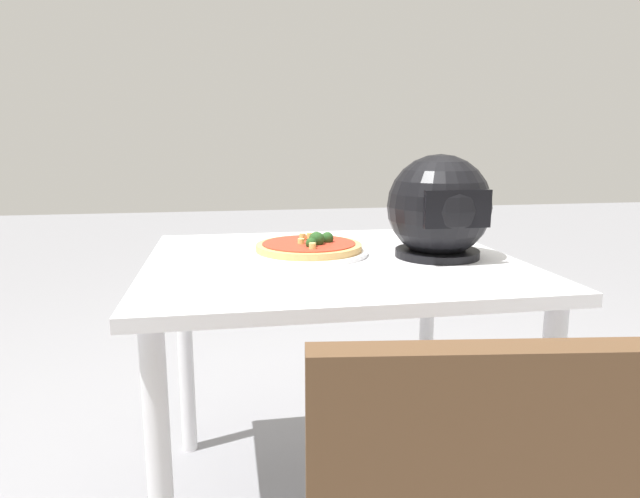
# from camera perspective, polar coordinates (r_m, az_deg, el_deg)

# --- Properties ---
(dining_table) EXTENTS (0.96, 0.87, 0.74)m
(dining_table) POSITION_cam_1_polar(r_m,az_deg,el_deg) (1.49, 1.18, -4.55)
(dining_table) COLOR white
(dining_table) RESTS_ON ground
(pizza_plate) EXTENTS (0.32, 0.32, 0.01)m
(pizza_plate) POSITION_cam_1_polar(r_m,az_deg,el_deg) (1.51, -1.16, -0.35)
(pizza_plate) COLOR white
(pizza_plate) RESTS_ON dining_table
(pizza) EXTENTS (0.29, 0.29, 0.05)m
(pizza) POSITION_cam_1_polar(r_m,az_deg,el_deg) (1.51, -1.08, 0.32)
(pizza) COLOR tan
(pizza) RESTS_ON pizza_plate
(motorcycle_helmet) EXTENTS (0.27, 0.27, 0.27)m
(motorcycle_helmet) POSITION_cam_1_polar(r_m,az_deg,el_deg) (1.50, 12.20, 4.13)
(motorcycle_helmet) COLOR black
(motorcycle_helmet) RESTS_ON dining_table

